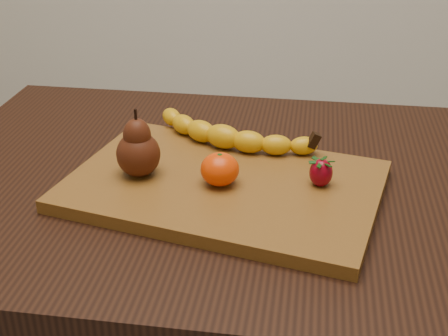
% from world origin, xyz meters
% --- Properties ---
extents(table, '(1.00, 0.70, 0.76)m').
position_xyz_m(table, '(0.00, 0.00, 0.66)').
color(table, black).
rests_on(table, ground).
extents(cutting_board, '(0.50, 0.39, 0.02)m').
position_xyz_m(cutting_board, '(-0.01, -0.05, 0.77)').
color(cutting_board, brown).
rests_on(cutting_board, table).
extents(banana, '(0.26, 0.15, 0.04)m').
position_xyz_m(banana, '(-0.03, 0.06, 0.80)').
color(banana, '#EBAF0B').
rests_on(banana, cutting_board).
extents(pear, '(0.08, 0.08, 0.10)m').
position_xyz_m(pear, '(-0.14, -0.05, 0.83)').
color(pear, '#491C0B').
rests_on(pear, cutting_board).
extents(mandarin, '(0.06, 0.06, 0.05)m').
position_xyz_m(mandarin, '(-0.01, -0.06, 0.80)').
color(mandarin, '#F53E02').
rests_on(mandarin, cutting_board).
extents(strawberry, '(0.04, 0.04, 0.04)m').
position_xyz_m(strawberry, '(0.13, -0.04, 0.80)').
color(strawberry, maroon).
rests_on(strawberry, cutting_board).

